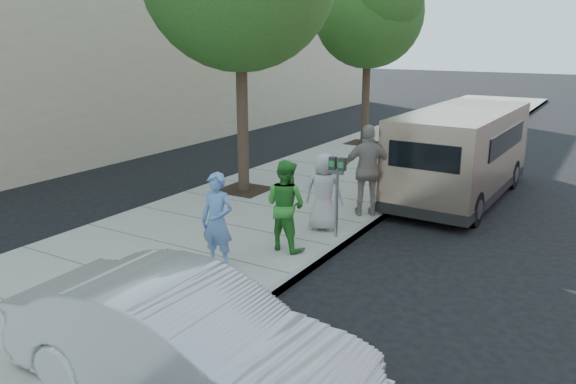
# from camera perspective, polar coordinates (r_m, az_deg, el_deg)

# --- Properties ---
(ground) EXTENTS (120.00, 120.00, 0.00)m
(ground) POSITION_cam_1_polar(r_m,az_deg,el_deg) (11.24, -1.96, -4.86)
(ground) COLOR black
(ground) RESTS_ON ground
(sidewalk) EXTENTS (5.00, 60.00, 0.15)m
(sidewalk) POSITION_cam_1_polar(r_m,az_deg,el_deg) (11.76, -6.07, -3.62)
(sidewalk) COLOR gray
(sidewalk) RESTS_ON ground
(curb_face) EXTENTS (0.12, 60.00, 0.16)m
(curb_face) POSITION_cam_1_polar(r_m,az_deg,el_deg) (10.55, 4.66, -5.86)
(curb_face) COLOR gray
(curb_face) RESTS_ON ground
(tree_far) EXTENTS (3.92, 3.80, 6.49)m
(tree_far) POSITION_cam_1_polar(r_m,az_deg,el_deg) (20.49, 8.35, 18.06)
(tree_far) COLOR black
(tree_far) RESTS_ON sidewalk
(parking_meter) EXTENTS (0.33, 0.12, 1.58)m
(parking_meter) POSITION_cam_1_polar(r_m,az_deg,el_deg) (10.66, 5.01, 1.23)
(parking_meter) COLOR gray
(parking_meter) RESTS_ON sidewalk
(van) EXTENTS (2.18, 6.02, 2.21)m
(van) POSITION_cam_1_polar(r_m,az_deg,el_deg) (14.48, 17.27, 3.89)
(van) COLOR beige
(van) RESTS_ON ground
(sedan) EXTENTS (4.30, 1.60, 1.41)m
(sedan) POSITION_cam_1_polar(r_m,az_deg,el_deg) (6.40, -10.39, -14.83)
(sedan) COLOR #BABDC1
(sedan) RESTS_ON ground
(person_officer) EXTENTS (0.62, 0.43, 1.63)m
(person_officer) POSITION_cam_1_polar(r_m,az_deg,el_deg) (9.35, -7.19, -2.95)
(person_officer) COLOR #5A86C1
(person_officer) RESTS_ON sidewalk
(person_green_shirt) EXTENTS (0.87, 0.72, 1.66)m
(person_green_shirt) POSITION_cam_1_polar(r_m,az_deg,el_deg) (10.10, -0.26, -1.34)
(person_green_shirt) COLOR #2E8B2D
(person_green_shirt) RESTS_ON sidewalk
(person_gray_shirt) EXTENTS (0.87, 0.69, 1.57)m
(person_gray_shirt) POSITION_cam_1_polar(r_m,az_deg,el_deg) (11.17, 3.66, 0.03)
(person_gray_shirt) COLOR #ABAAAD
(person_gray_shirt) RESTS_ON sidewalk
(person_striped_polo) EXTENTS (1.25, 1.00, 1.98)m
(person_striped_polo) POSITION_cam_1_polar(r_m,az_deg,el_deg) (12.15, 8.14, 2.17)
(person_striped_polo) COLOR gray
(person_striped_polo) RESTS_ON sidewalk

